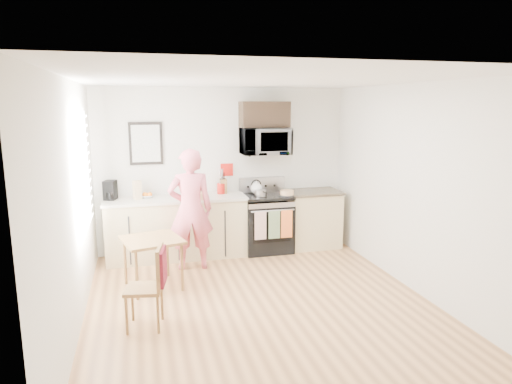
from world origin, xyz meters
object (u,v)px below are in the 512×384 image
object	(u,v)px
chair	(155,276)
microwave	(265,141)
person	(191,210)
range	(266,224)
cake	(287,193)
dining_table	(152,244)

from	to	relation	value
chair	microwave	bearing A→B (deg)	61.74
microwave	person	size ratio (longest dim) A/B	0.44
range	microwave	world-z (taller)	microwave
range	person	world-z (taller)	person
person	cake	world-z (taller)	person
range	dining_table	xyz separation A→B (m)	(-1.84, -1.10, 0.14)
range	cake	xyz separation A→B (m)	(0.28, -0.19, 0.53)
dining_table	chair	xyz separation A→B (m)	(-0.01, -1.10, -0.01)
microwave	person	xyz separation A→B (m)	(-1.27, -0.63, -0.89)
range	microwave	size ratio (longest dim) A/B	1.53
microwave	dining_table	size ratio (longest dim) A/B	1.02
person	cake	bearing A→B (deg)	-165.82
microwave	person	distance (m)	1.68
range	microwave	distance (m)	1.33
microwave	cake	bearing A→B (deg)	-46.09
range	microwave	bearing A→B (deg)	90.06
range	person	distance (m)	1.44
cake	range	bearing A→B (deg)	146.35
range	cake	size ratio (longest dim) A/B	4.40
range	chair	size ratio (longest dim) A/B	1.31
microwave	dining_table	distance (m)	2.50
range	microwave	xyz separation A→B (m)	(-0.00, 0.10, 1.32)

